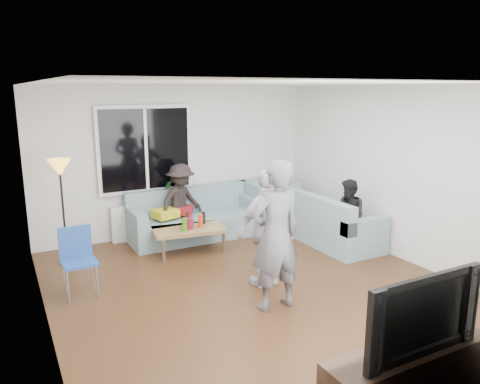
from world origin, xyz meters
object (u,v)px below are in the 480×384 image
player_right (268,228)px  spectator_right (349,216)px  coffee_table (189,240)px  side_chair (79,263)px  sofa_back_section (196,214)px  tv_console (407,372)px  television (413,310)px  player_left (276,236)px  sofa_right_section (327,217)px  spectator_back (181,202)px  floor_lamp (63,213)px

player_right → spectator_right: size_ratio=1.35×
coffee_table → side_chair: (-1.78, -0.84, 0.23)m
coffee_table → side_chair: 1.98m
sofa_back_section → tv_console: sofa_back_section is taller
spectator_right → tv_console: (-1.98, -3.03, -0.36)m
player_right → television: size_ratio=1.29×
sofa_back_section → player_right: (0.06, -2.27, 0.35)m
player_left → player_right: size_ratio=1.15×
sofa_right_section → player_right: size_ratio=1.29×
side_chair → coffee_table: bearing=22.7°
coffee_table → side_chair: bearing=-154.8°
sofa_back_section → side_chair: (-2.18, -1.46, 0.01)m
side_chair → television: (2.09, -3.31, 0.36)m
player_left → television: player_left is taller
sofa_right_section → spectator_back: bearing=59.9°
tv_console → floor_lamp: bearing=114.8°
sofa_right_section → tv_console: 4.07m
sofa_back_section → side_chair: 2.62m
television → coffee_table: bearing=94.3°
spectator_right → spectator_back: size_ratio=0.88×
player_left → tv_console: 2.01m
spectator_right → television: bearing=-32.7°
coffee_table → player_left: player_left is taller
sofa_back_section → spectator_right: bearing=-42.6°
coffee_table → floor_lamp: floor_lamp is taller
side_chair → spectator_back: bearing=35.4°
sofa_right_section → tv_console: sofa_right_section is taller
sofa_right_section → spectator_back: (-2.15, 1.25, 0.23)m
sofa_back_section → television: (-0.08, -4.77, 0.36)m
sofa_back_section → sofa_right_section: same height
player_left → spectator_right: (2.10, 1.13, -0.31)m
player_left → player_right: player_left is taller
side_chair → player_left: size_ratio=0.48×
floor_lamp → sofa_right_section: bearing=-13.6°
player_left → side_chair: bearing=-35.7°
coffee_table → sofa_back_section: bearing=57.7°
tv_console → side_chair: bearing=122.3°
floor_lamp → tv_console: (2.09, -4.53, -0.56)m
spectator_back → tv_console: bearing=-107.7°
player_right → sofa_right_section: bearing=-154.8°
sofa_back_section → sofa_right_section: (1.89, -1.22, 0.00)m
player_left → spectator_right: size_ratio=1.54×
floor_lamp → spectator_right: floor_lamp is taller
sofa_right_section → spectator_right: 0.55m
sofa_back_section → tv_console: bearing=-91.0°
sofa_right_section → spectator_back: spectator_back is taller
coffee_table → floor_lamp: 1.91m
spectator_back → coffee_table: bearing=-121.4°
coffee_table → tv_console: (0.31, -4.15, 0.02)m
floor_lamp → spectator_back: floor_lamp is taller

